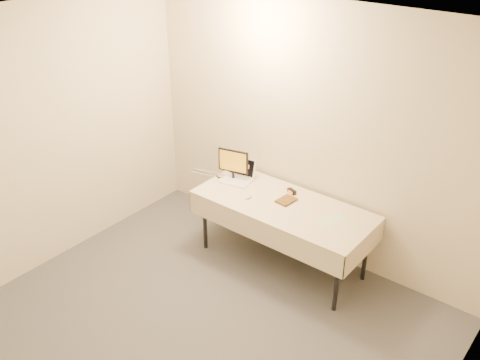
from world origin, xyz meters
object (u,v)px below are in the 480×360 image
Objects in this scene: laptop at (239,175)px; book at (281,190)px; monitor at (233,163)px; table at (283,209)px.

book is at bearing -16.15° from laptop.
book is (0.60, -0.06, 0.05)m from laptop.
monitor is at bearing -149.18° from laptop.
table is 0.78m from monitor.
book reaches higher than table.
book is at bearing 139.90° from table.
laptop is at bearing -179.00° from book.
monitor is at bearing 173.02° from table.
table is 5.23× the size of monitor.
laptop is at bearing 27.36° from monitor.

